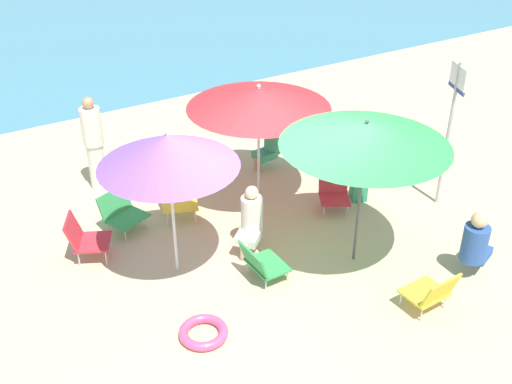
% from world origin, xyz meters
% --- Properties ---
extents(ground_plane, '(40.00, 40.00, 0.00)m').
position_xyz_m(ground_plane, '(0.00, 0.00, 0.00)').
color(ground_plane, '#CCB789').
extents(sea_water, '(40.00, 16.00, 0.01)m').
position_xyz_m(sea_water, '(0.00, 13.96, 0.00)').
color(sea_water, teal).
rests_on(sea_water, ground_plane).
extents(umbrella_red, '(2.19, 2.19, 1.95)m').
position_xyz_m(umbrella_red, '(0.61, 1.32, 1.74)').
color(umbrella_red, silver).
rests_on(umbrella_red, ground_plane).
extents(umbrella_purple, '(1.78, 1.78, 2.10)m').
position_xyz_m(umbrella_purple, '(-1.32, 0.25, 1.82)').
color(umbrella_purple, silver).
rests_on(umbrella_purple, ground_plane).
extents(umbrella_green, '(2.18, 2.18, 2.13)m').
position_xyz_m(umbrella_green, '(0.90, -0.78, 1.92)').
color(umbrella_green, '#4C4C51').
rests_on(umbrella_green, ground_plane).
extents(beach_chair_a, '(0.65, 0.67, 0.57)m').
position_xyz_m(beach_chair_a, '(1.48, 0.47, 0.29)').
color(beach_chair_a, red).
rests_on(beach_chair_a, ground_plane).
extents(beach_chair_b, '(0.71, 0.69, 0.65)m').
position_xyz_m(beach_chair_b, '(-2.29, 1.16, 0.34)').
color(beach_chair_b, red).
rests_on(beach_chair_b, ground_plane).
extents(beach_chair_c, '(0.73, 0.72, 0.59)m').
position_xyz_m(beach_chair_c, '(-1.59, 1.60, 0.30)').
color(beach_chair_c, '#33934C').
rests_on(beach_chair_c, ground_plane).
extents(beach_chair_d, '(0.51, 0.57, 0.53)m').
position_xyz_m(beach_chair_d, '(-0.44, -0.50, 0.27)').
color(beach_chair_d, '#33934C').
rests_on(beach_chair_d, ground_plane).
extents(beach_chair_e, '(0.55, 0.55, 0.61)m').
position_xyz_m(beach_chair_e, '(1.02, -2.13, 0.32)').
color(beach_chair_e, gold).
rests_on(beach_chair_e, ground_plane).
extents(beach_chair_f, '(0.71, 0.74, 0.68)m').
position_xyz_m(beach_chair_f, '(-0.69, 1.51, 0.36)').
color(beach_chair_f, gold).
rests_on(beach_chair_f, ground_plane).
extents(person_a, '(0.55, 0.35, 0.96)m').
position_xyz_m(person_a, '(1.36, 2.15, 0.49)').
color(person_a, '#389970').
rests_on(person_a, ground_plane).
extents(person_b, '(0.53, 0.51, 1.00)m').
position_xyz_m(person_b, '(-0.20, 0.17, 0.51)').
color(person_b, silver).
rests_on(person_b, ground_plane).
extents(person_c, '(0.33, 0.33, 1.61)m').
position_xyz_m(person_c, '(-1.49, 2.96, 0.81)').
color(person_c, silver).
rests_on(person_c, ground_plane).
extents(person_d, '(0.56, 0.46, 1.00)m').
position_xyz_m(person_d, '(2.04, -1.85, 0.51)').
color(person_d, '#2D519E').
rests_on(person_d, ground_plane).
extents(warning_sign, '(0.22, 0.47, 2.33)m').
position_xyz_m(warning_sign, '(3.01, -0.27, 1.52)').
color(warning_sign, '#ADADB2').
rests_on(warning_sign, ground_plane).
extents(swim_ring, '(0.59, 0.59, 0.11)m').
position_xyz_m(swim_ring, '(-1.59, -1.07, 0.06)').
color(swim_ring, '#E54C7F').
rests_on(swim_ring, ground_plane).
extents(beach_bag, '(0.31, 0.31, 0.34)m').
position_xyz_m(beach_bag, '(1.98, 0.46, 0.17)').
color(beach_bag, '#389970').
rests_on(beach_bag, ground_plane).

